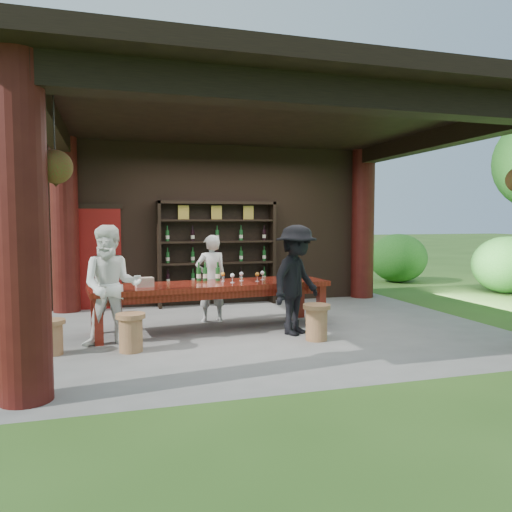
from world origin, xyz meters
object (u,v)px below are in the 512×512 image
object	(u,v)px
tasting_table	(212,290)
napkin_basket	(145,282)
guest_woman	(111,286)
stool_near_right	(317,321)
stool_near_left	(131,331)
wine_shelf	(217,253)
host	(211,278)
stool_far_left	(52,336)
guest_man	(296,280)

from	to	relation	value
tasting_table	napkin_basket	world-z (taller)	napkin_basket
tasting_table	guest_woman	size ratio (longest dim) A/B	2.28
stool_near_right	stool_near_left	bearing A→B (deg)	177.56
wine_shelf	host	world-z (taller)	wine_shelf
stool_near_left	napkin_basket	bearing A→B (deg)	73.99
tasting_table	stool_near_right	bearing A→B (deg)	-40.68
stool_near_left	stool_near_right	bearing A→B (deg)	-2.44
stool_near_left	tasting_table	bearing A→B (deg)	38.02
stool_far_left	guest_woman	distance (m)	0.99
guest_woman	guest_man	bearing A→B (deg)	3.78
host	stool_near_right	bearing A→B (deg)	117.72
tasting_table	stool_far_left	world-z (taller)	tasting_table
tasting_table	guest_woman	distance (m)	1.69
napkin_basket	guest_man	bearing A→B (deg)	-13.01
guest_woman	guest_man	xyz separation A→B (m)	(2.72, -0.02, -0.00)
wine_shelf	stool_near_right	world-z (taller)	wine_shelf
stool_far_left	napkin_basket	distance (m)	1.54
napkin_basket	host	bearing A→B (deg)	34.51
tasting_table	host	size ratio (longest dim) A/B	2.57
guest_man	host	bearing A→B (deg)	91.65
stool_near_left	stool_far_left	world-z (taller)	stool_near_left
wine_shelf	stool_far_left	xyz separation A→B (m)	(-2.87, -3.14, -0.83)
stool_far_left	host	xyz separation A→B (m)	(2.41, 1.52, 0.50)
host	guest_man	xyz separation A→B (m)	(1.06, -1.32, 0.09)
tasting_table	guest_woman	bearing A→B (deg)	-156.73
tasting_table	napkin_basket	size ratio (longest dim) A/B	14.78
stool_near_right	napkin_basket	xyz separation A→B (m)	(-2.38, 0.96, 0.54)
stool_far_left	guest_man	world-z (taller)	guest_man
wine_shelf	guest_man	xyz separation A→B (m)	(0.61, -2.94, -0.23)
stool_near_left	guest_man	bearing A→B (deg)	7.72
guest_man	stool_far_left	bearing A→B (deg)	146.26
tasting_table	napkin_basket	xyz separation A→B (m)	(-1.06, -0.17, 0.18)
tasting_table	stool_near_left	distance (m)	1.70
tasting_table	guest_woman	xyz separation A→B (m)	(-1.54, -0.66, 0.21)
stool_far_left	guest_woman	bearing A→B (deg)	16.22
guest_woman	napkin_basket	xyz separation A→B (m)	(0.48, 0.49, -0.02)
stool_near_right	host	distance (m)	2.19
guest_woman	stool_far_left	bearing A→B (deg)	-159.54
stool_far_left	napkin_basket	bearing A→B (deg)	30.02
guest_man	napkin_basket	bearing A→B (deg)	129.97
guest_woman	wine_shelf	bearing A→B (deg)	58.35
host	stool_far_left	bearing A→B (deg)	25.80
host	guest_woman	size ratio (longest dim) A/B	0.89
stool_near_left	stool_near_right	size ratio (longest dim) A/B	0.97
host	wine_shelf	bearing A→B (deg)	-112.18
stool_near_left	stool_near_right	world-z (taller)	stool_near_right
wine_shelf	stool_near_right	bearing A→B (deg)	-77.53
tasting_table	guest_man	size ratio (longest dim) A/B	2.29
stool_far_left	guest_man	distance (m)	3.53
guest_man	tasting_table	bearing A→B (deg)	112.73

